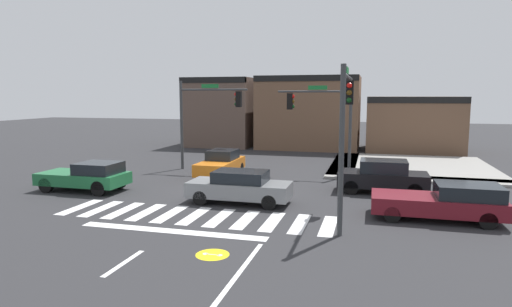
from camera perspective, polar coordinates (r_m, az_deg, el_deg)
The scene contains 14 objects.
ground_plane at distance 21.37m, azimuth -3.29°, elevation -4.95°, with size 120.00×120.00×0.00m, color #2B2B2D.
crosswalk_near at distance 17.29m, azimuth -8.01°, elevation -8.02°, with size 10.82×2.58×0.01m.
lane_markings at distance 11.00m, azimuth -17.00°, elevation -17.63°, with size 6.80×18.75×0.01m.
bike_detector_marking at distance 13.20m, azimuth -5.69°, elevation -12.97°, with size 1.00×1.00×0.01m.
curb_corner_northeast at distance 29.64m, azimuth 18.54°, elevation -1.67°, with size 10.00×10.60×0.15m.
storefront_row at distance 39.33m, azimuth 6.79°, elevation 5.02°, with size 23.57×6.41×6.29m.
traffic_signal_northwest at distance 27.25m, azimuth -6.50°, elevation 5.65°, with size 4.40×0.32×5.53m.
traffic_signal_southeast at distance 16.14m, azimuth 11.60°, elevation 5.03°, with size 0.32×4.96×5.65m.
traffic_signal_northeast at distance 25.71m, azimuth 8.61°, elevation 5.24°, with size 4.31×0.32×5.24m.
car_orange at distance 25.19m, azimuth -4.59°, elevation -1.34°, with size 1.73×4.19×1.51m.
car_green at distance 22.87m, azimuth -21.14°, elevation -2.76°, with size 4.25×1.93×1.43m.
car_gray at distance 18.94m, azimuth -2.13°, elevation -4.33°, with size 4.41×1.75×1.42m.
car_maroon at distance 17.86m, azimuth 23.27°, elevation -5.75°, with size 4.70×1.94×1.39m.
car_black at distance 21.81m, azimuth 16.16°, elevation -2.85°, with size 4.16×1.82×1.58m.
Camera 1 is at (6.57, -19.81, 4.62)m, focal length 30.73 mm.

